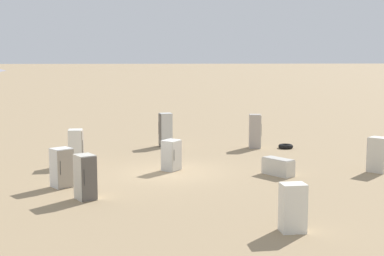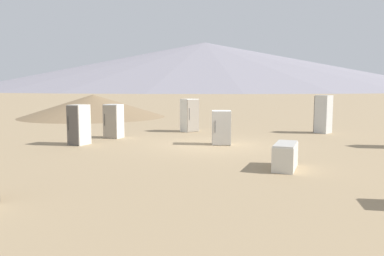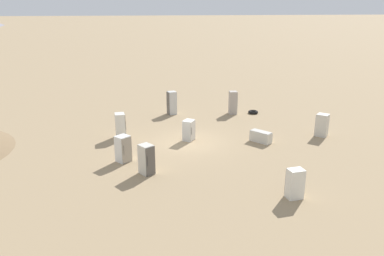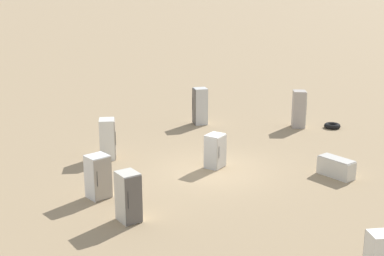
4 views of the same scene
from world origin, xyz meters
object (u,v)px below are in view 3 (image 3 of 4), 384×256
scrap_tire (253,112)px  discarded_fridge_3 (172,103)px  discarded_fridge_5 (233,103)px  discarded_fridge_6 (123,149)px  discarded_fridge_1 (189,130)px  discarded_fridge_7 (295,184)px  discarded_fridge_0 (261,137)px  discarded_fridge_8 (322,125)px  discarded_fridge_2 (120,126)px  discarded_fridge_4 (147,159)px

scrap_tire → discarded_fridge_3: bearing=-12.2°
discarded_fridge_5 → scrap_tire: discarded_fridge_5 is taller
discarded_fridge_6 → discarded_fridge_1: bearing=175.0°
discarded_fridge_5 → discarded_fridge_7: size_ratio=1.33×
discarded_fridge_7 → scrap_tire: discarded_fridge_7 is taller
discarded_fridge_0 → discarded_fridge_8: size_ratio=0.97×
discarded_fridge_2 → discarded_fridge_4: discarded_fridge_2 is taller
discarded_fridge_7 → scrap_tire: bearing=72.3°
discarded_fridge_5 → discarded_fridge_7: discarded_fridge_5 is taller
discarded_fridge_3 → discarded_fridge_6: 10.58m
discarded_fridge_2 → scrap_tire: 11.96m
discarded_fridge_3 → discarded_fridge_4: discarded_fridge_3 is taller
discarded_fridge_1 → discarded_fridge_4: 5.85m
discarded_fridge_3 → discarded_fridge_7: (-2.81, 15.87, -0.24)m
discarded_fridge_3 → scrap_tire: (-6.77, 1.47, -0.85)m
discarded_fridge_3 → scrap_tire: 6.98m
discarded_fridge_3 → scrap_tire: size_ratio=2.32×
discarded_fridge_3 → discarded_fridge_8: bearing=-140.2°
discarded_fridge_7 → discarded_fridge_1: bearing=105.6°
discarded_fridge_2 → discarded_fridge_3: bearing=137.4°
discarded_fridge_0 → discarded_fridge_4: 8.67m
discarded_fridge_4 → scrap_tire: discarded_fridge_4 is taller
scrap_tire → discarded_fridge_6: bearing=35.0°
discarded_fridge_6 → discarded_fridge_8: 13.84m
discarded_fridge_1 → discarded_fridge_4: discarded_fridge_4 is taller
discarded_fridge_5 → scrap_tire: size_ratio=2.31×
discarded_fridge_2 → discarded_fridge_7: bearing=33.6°
discarded_fridge_1 → scrap_tire: discarded_fridge_1 is taller
discarded_fridge_6 → discarded_fridge_5: bearing=-175.0°
discarded_fridge_0 → discarded_fridge_7: 7.77m
discarded_fridge_2 → discarded_fridge_6: size_ratio=1.11×
discarded_fridge_1 → discarded_fridge_8: (-9.22, 1.35, 0.09)m
discarded_fridge_2 → discarded_fridge_8: size_ratio=1.10×
discarded_fridge_6 → discarded_fridge_0: bearing=151.8°
discarded_fridge_7 → discarded_fridge_8: size_ratio=0.92×
discarded_fridge_0 → discarded_fridge_7: size_ratio=1.05×
discarded_fridge_0 → discarded_fridge_5: (-0.60, -7.17, 0.59)m
discarded_fridge_1 → discarded_fridge_6: bearing=-21.0°
discarded_fridge_7 → discarded_fridge_8: (-6.28, -7.75, 0.06)m
discarded_fridge_4 → discarded_fridge_6: 2.30m
discarded_fridge_2 → discarded_fridge_5: bearing=111.8°
discarded_fridge_2 → discarded_fridge_8: 13.98m
discarded_fridge_6 → discarded_fridge_7: discarded_fridge_6 is taller
discarded_fridge_5 → discarded_fridge_8: 8.09m
discarded_fridge_2 → scrap_tire: discarded_fridge_2 is taller
discarded_fridge_4 → discarded_fridge_3: bearing=-136.0°
discarded_fridge_1 → discarded_fridge_6: 5.29m
discarded_fridge_5 → discarded_fridge_6: 12.83m
discarded_fridge_8 → scrap_tire: size_ratio=1.89×
discarded_fridge_7 → discarded_fridge_2: bearing=122.3°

